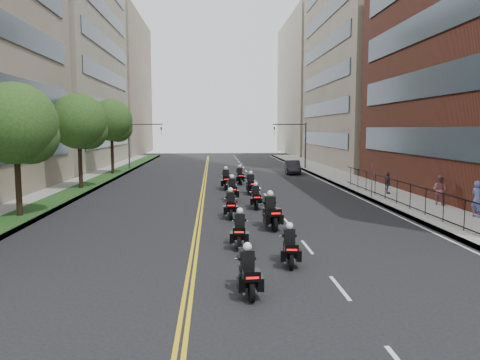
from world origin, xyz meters
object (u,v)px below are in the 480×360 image
object	(u,v)px
motorcycle_6	(232,190)
pedestrian_c	(388,183)
motorcycle_3	(271,214)
motorcycle_0	(248,274)
parked_sedan	(293,167)
pedestrian_a	(477,199)
motorcycle_7	(251,185)
motorcycle_8	(226,180)
motorcycle_1	(290,248)
pedestrian_b	(440,190)
motorcycle_2	(240,231)
motorcycle_9	(240,177)
motorcycle_4	(231,206)
motorcycle_5	(256,198)

from	to	relation	value
motorcycle_6	pedestrian_c	xyz separation A→B (m)	(11.49, 1.76, 0.22)
motorcycle_3	pedestrian_c	size ratio (longest dim) A/B	1.62
motorcycle_0	motorcycle_3	xyz separation A→B (m)	(1.82, 9.11, 0.13)
parked_sedan	pedestrian_a	bearing A→B (deg)	-72.49
motorcycle_7	motorcycle_8	size ratio (longest dim) A/B	0.94
motorcycle_1	pedestrian_b	size ratio (longest dim) A/B	1.13
motorcycle_8	pedestrian_b	xyz separation A→B (m)	(13.12, -9.33, 0.34)
motorcycle_3	motorcycle_8	bearing A→B (deg)	90.56
motorcycle_0	motorcycle_8	size ratio (longest dim) A/B	0.83
motorcycle_2	motorcycle_3	bearing A→B (deg)	68.31
motorcycle_3	pedestrian_a	xyz separation A→B (m)	(11.35, 1.53, 0.40)
motorcycle_9	motorcycle_8	bearing A→B (deg)	-114.08
motorcycle_7	motorcycle_3	bearing A→B (deg)	-97.14
motorcycle_7	motorcycle_8	xyz separation A→B (m)	(-1.80, 2.88, 0.04)
motorcycle_9	pedestrian_c	world-z (taller)	pedestrian_c
motorcycle_8	parked_sedan	size ratio (longest dim) A/B	0.58
motorcycle_2	pedestrian_a	xyz separation A→B (m)	(13.09, 5.00, 0.49)
motorcycle_0	motorcycle_4	world-z (taller)	motorcycle_4
motorcycle_6	pedestrian_b	xyz separation A→B (m)	(12.87, -3.31, 0.36)
pedestrian_c	motorcycle_5	bearing A→B (deg)	132.47
motorcycle_0	parked_sedan	bearing A→B (deg)	74.12
motorcycle_6	motorcycle_9	distance (m)	9.53
motorcycle_0	motorcycle_1	distance (m)	3.42
pedestrian_b	pedestrian_c	size ratio (longest dim) A/B	1.18
pedestrian_a	pedestrian_b	bearing A→B (deg)	-19.50
motorcycle_5	motorcycle_9	size ratio (longest dim) A/B	0.95
motorcycle_4	motorcycle_5	bearing A→B (deg)	61.34
motorcycle_1	motorcycle_9	distance (m)	24.62
pedestrian_a	motorcycle_7	bearing A→B (deg)	27.42
pedestrian_b	pedestrian_a	bearing A→B (deg)	147.30
motorcycle_1	motorcycle_3	xyz separation A→B (m)	(0.08, 6.16, 0.13)
motorcycle_4	motorcycle_9	bearing A→B (deg)	85.34
motorcycle_8	motorcycle_0	bearing A→B (deg)	-91.29
motorcycle_5	parked_sedan	xyz separation A→B (m)	(6.04, 21.80, 0.08)
motorcycle_2	parked_sedan	size ratio (longest dim) A/B	0.50
motorcycle_1	pedestrian_a	xyz separation A→B (m)	(11.44, 7.69, 0.53)
motorcycle_6	motorcycle_2	bearing A→B (deg)	-92.03
parked_sedan	pedestrian_b	world-z (taller)	pedestrian_b
motorcycle_7	pedestrian_a	xyz separation A→B (m)	(11.32, -10.59, 0.45)
motorcycle_9	pedestrian_c	xyz separation A→B (m)	(10.41, -7.71, 0.26)
motorcycle_0	pedestrian_a	size ratio (longest dim) A/B	1.06
motorcycle_1	motorcycle_4	bearing A→B (deg)	105.54
motorcycle_4	pedestrian_a	world-z (taller)	pedestrian_a
parked_sedan	pedestrian_c	size ratio (longest dim) A/B	2.79
motorcycle_5	motorcycle_6	size ratio (longest dim) A/B	0.91
motorcycle_3	pedestrian_a	size ratio (longest dim) A/B	1.28
motorcycle_2	pedestrian_b	xyz separation A→B (m)	(13.09, 9.15, 0.43)
motorcycle_3	motorcycle_4	world-z (taller)	motorcycle_3
motorcycle_8	pedestrian_c	xyz separation A→B (m)	(11.73, -4.26, 0.20)
motorcycle_2	pedestrian_b	size ratio (longest dim) A/B	1.19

